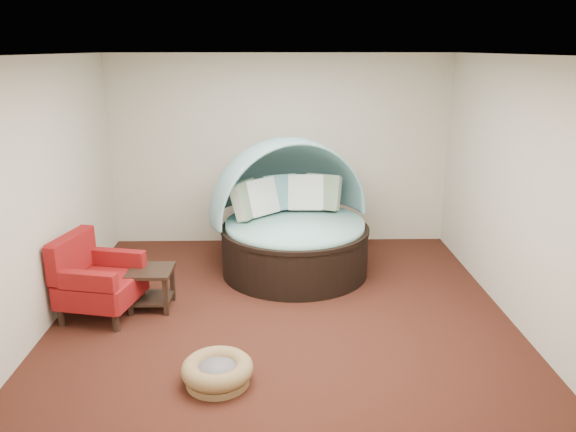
{
  "coord_description": "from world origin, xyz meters",
  "views": [
    {
      "loc": [
        -0.08,
        -5.74,
        2.87
      ],
      "look_at": [
        0.07,
        0.6,
        0.96
      ],
      "focal_mm": 35.0,
      "sensor_mm": 36.0,
      "label": 1
    }
  ],
  "objects_px": {
    "canopy_daybed": "(292,210)",
    "red_armchair": "(96,279)",
    "pet_basket": "(217,371)",
    "side_table": "(151,283)"
  },
  "relations": [
    {
      "from": "pet_basket",
      "to": "canopy_daybed",
      "type": "bearing_deg",
      "value": 74.61
    },
    {
      "from": "canopy_daybed",
      "to": "red_armchair",
      "type": "relative_size",
      "value": 2.68
    },
    {
      "from": "red_armchair",
      "to": "canopy_daybed",
      "type": "bearing_deg",
      "value": 43.1
    },
    {
      "from": "red_armchair",
      "to": "side_table",
      "type": "height_order",
      "value": "red_armchair"
    },
    {
      "from": "canopy_daybed",
      "to": "pet_basket",
      "type": "distance_m",
      "value": 2.86
    },
    {
      "from": "pet_basket",
      "to": "red_armchair",
      "type": "distance_m",
      "value": 2.03
    },
    {
      "from": "pet_basket",
      "to": "red_armchair",
      "type": "height_order",
      "value": "red_armchair"
    },
    {
      "from": "pet_basket",
      "to": "side_table",
      "type": "height_order",
      "value": "side_table"
    },
    {
      "from": "red_armchair",
      "to": "side_table",
      "type": "distance_m",
      "value": 0.6
    },
    {
      "from": "canopy_daybed",
      "to": "side_table",
      "type": "distance_m",
      "value": 2.05
    }
  ]
}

